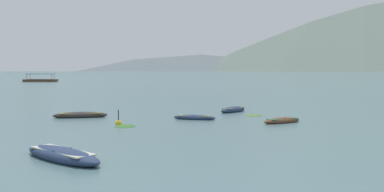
# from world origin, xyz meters

# --- Properties ---
(ground_plane) EXTENTS (6000.00, 6000.00, 0.00)m
(ground_plane) POSITION_xyz_m (0.00, 1500.00, 0.00)
(ground_plane) COLOR slate
(mountain_1) EXTENTS (840.60, 840.60, 268.30)m
(mountain_1) POSITION_xyz_m (-646.47, 1663.73, 134.15)
(mountain_1) COLOR #56665B
(mountain_1) RESTS_ON ground
(mountain_2) EXTENTS (1754.24, 1754.24, 596.30)m
(mountain_2) POSITION_xyz_m (22.99, 1816.58, 298.15)
(mountain_2) COLOR slate
(mountain_2) RESTS_ON ground
(mountain_3) EXTENTS (1679.47, 1679.47, 503.22)m
(mountain_3) POSITION_xyz_m (644.17, 1535.79, 251.61)
(mountain_3) COLOR slate
(mountain_3) RESTS_ON ground
(rowboat_0) EXTENTS (3.03, 2.30, 0.45)m
(rowboat_0) POSITION_xyz_m (8.41, 21.65, 0.14)
(rowboat_0) COLOR brown
(rowboat_0) RESTS_ON ground
(rowboat_1) EXTENTS (4.27, 3.92, 0.58)m
(rowboat_1) POSITION_xyz_m (-2.56, 10.52, 0.18)
(rowboat_1) COLOR navy
(rowboat_1) RESTS_ON ground
(rowboat_2) EXTENTS (2.76, 2.98, 0.57)m
(rowboat_2) POSITION_xyz_m (5.88, 28.61, 0.18)
(rowboat_2) COLOR navy
(rowboat_2) RESTS_ON ground
(rowboat_3) EXTENTS (3.12, 1.54, 0.42)m
(rowboat_3) POSITION_xyz_m (2.65, 23.47, 0.13)
(rowboat_3) COLOR navy
(rowboat_3) RESTS_ON ground
(rowboat_4) EXTENTS (4.01, 1.74, 0.52)m
(rowboat_4) POSITION_xyz_m (-5.70, 24.64, 0.16)
(rowboat_4) COLOR #2D2826
(rowboat_4) RESTS_ON ground
(ferry_0) EXTENTS (9.45, 4.41, 2.54)m
(ferry_0) POSITION_xyz_m (-42.18, 115.69, 0.45)
(ferry_0) COLOR #4C3323
(ferry_0) RESTS_ON ground
(mooring_buoy) EXTENTS (0.40, 0.40, 1.07)m
(mooring_buoy) POSITION_xyz_m (-2.21, 20.76, 0.10)
(mooring_buoy) COLOR yellow
(mooring_buoy) RESTS_ON ground
(weed_patch_1) EXTENTS (1.46, 1.81, 0.14)m
(weed_patch_1) POSITION_xyz_m (-1.66, 19.93, 0.00)
(weed_patch_1) COLOR #38662D
(weed_patch_1) RESTS_ON ground
(weed_patch_2) EXTENTS (1.65, 1.68, 0.14)m
(weed_patch_2) POSITION_xyz_m (7.14, 25.90, 0.00)
(weed_patch_2) COLOR #477033
(weed_patch_2) RESTS_ON ground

